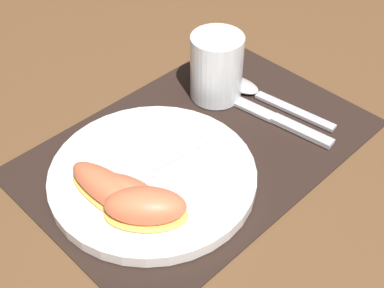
{
  "coord_description": "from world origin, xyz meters",
  "views": [
    {
      "loc": [
        -0.38,
        -0.37,
        0.49
      ],
      "look_at": [
        -0.02,
        -0.01,
        0.02
      ],
      "focal_mm": 50.0,
      "sensor_mm": 36.0,
      "label": 1
    }
  ],
  "objects": [
    {
      "name": "knife",
      "position": [
        0.11,
        -0.02,
        0.01
      ],
      "size": [
        0.05,
        0.23,
        0.01
      ],
      "color": "#BCBCC1",
      "rests_on": "placemat"
    },
    {
      "name": "fork",
      "position": [
        -0.08,
        -0.0,
        0.02
      ],
      "size": [
        0.19,
        0.04,
        0.0
      ],
      "color": "#BCBCC1",
      "rests_on": "plate"
    },
    {
      "name": "juice_glass",
      "position": [
        0.1,
        0.06,
        0.05
      ],
      "size": [
        0.08,
        0.08,
        0.1
      ],
      "color": "silver",
      "rests_on": "placemat"
    },
    {
      "name": "citrus_wedge_1",
      "position": [
        -0.14,
        -0.02,
        0.03
      ],
      "size": [
        0.07,
        0.1,
        0.03
      ],
      "color": "#F7C656",
      "rests_on": "plate"
    },
    {
      "name": "spoon",
      "position": [
        0.14,
        0.02,
        0.01
      ],
      "size": [
        0.05,
        0.19,
        0.01
      ],
      "color": "#BCBCC1",
      "rests_on": "placemat"
    },
    {
      "name": "plate",
      "position": [
        -0.09,
        -0.01,
        0.01
      ],
      "size": [
        0.26,
        0.26,
        0.02
      ],
      "color": "white",
      "rests_on": "placemat"
    },
    {
      "name": "citrus_wedge_2",
      "position": [
        -0.14,
        -0.05,
        0.04
      ],
      "size": [
        0.1,
        0.11,
        0.04
      ],
      "color": "#F7C656",
      "rests_on": "plate"
    },
    {
      "name": "placemat",
      "position": [
        0.0,
        0.0,
        0.0
      ],
      "size": [
        0.45,
        0.31,
        0.0
      ],
      "color": "black",
      "rests_on": "ground_plane"
    },
    {
      "name": "citrus_wedge_0",
      "position": [
        -0.15,
        -0.01,
        0.03
      ],
      "size": [
        0.05,
        0.13,
        0.03
      ],
      "color": "#F7C656",
      "rests_on": "plate"
    },
    {
      "name": "ground_plane",
      "position": [
        0.0,
        0.0,
        0.0
      ],
      "size": [
        3.0,
        3.0,
        0.0
      ],
      "primitive_type": "plane",
      "color": "brown"
    }
  ]
}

